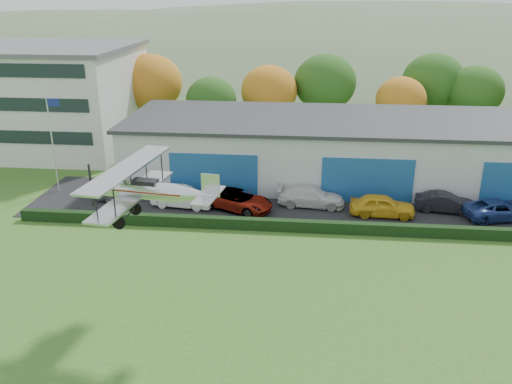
# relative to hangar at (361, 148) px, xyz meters

# --- Properties ---
(apron) EXTENTS (48.00, 9.00, 0.05)m
(apron) POSITION_rel_hangar_xyz_m (-2.00, -6.98, -2.63)
(apron) COLOR black
(apron) RESTS_ON ground
(hedge) EXTENTS (46.00, 0.60, 0.80)m
(hedge) POSITION_rel_hangar_xyz_m (-2.00, -11.78, -2.26)
(hedge) COLOR black
(hedge) RESTS_ON ground
(hangar) EXTENTS (40.60, 12.60, 5.30)m
(hangar) POSITION_rel_hangar_xyz_m (0.00, 0.00, 0.00)
(hangar) COLOR #B2B7BC
(hangar) RESTS_ON ground
(office_block) EXTENTS (20.60, 15.60, 10.40)m
(office_block) POSITION_rel_hangar_xyz_m (-33.00, 7.02, 2.56)
(office_block) COLOR silver
(office_block) RESTS_ON ground
(flagpole) EXTENTS (1.05, 0.10, 8.00)m
(flagpole) POSITION_rel_hangar_xyz_m (-24.88, -5.98, 2.13)
(flagpole) COLOR silver
(flagpole) RESTS_ON ground
(tree_belt) EXTENTS (75.70, 13.22, 10.12)m
(tree_belt) POSITION_rel_hangar_xyz_m (-4.15, 12.64, 2.95)
(tree_belt) COLOR #3D2614
(tree_belt) RESTS_ON ground
(distant_hills) EXTENTS (430.00, 196.00, 56.00)m
(distant_hills) POSITION_rel_hangar_xyz_m (-9.38, 112.02, -15.70)
(distant_hills) COLOR #4C6642
(distant_hills) RESTS_ON ground
(car_0) EXTENTS (4.95, 3.33, 1.56)m
(car_0) POSITION_rel_hangar_xyz_m (-19.05, -6.93, -1.82)
(car_0) COLOR silver
(car_0) RESTS_ON apron
(car_1) EXTENTS (4.82, 2.14, 1.54)m
(car_1) POSITION_rel_hangar_xyz_m (-14.00, -8.32, -1.84)
(car_1) COLOR silver
(car_1) RESTS_ON apron
(car_2) EXTENTS (5.96, 4.49, 1.50)m
(car_2) POSITION_rel_hangar_xyz_m (-9.74, -8.47, -1.85)
(car_2) COLOR gray
(car_2) RESTS_ON apron
(car_3) EXTENTS (5.23, 2.47, 1.48)m
(car_3) POSITION_rel_hangar_xyz_m (-4.26, -7.16, -1.87)
(car_3) COLOR silver
(car_3) RESTS_ON apron
(car_4) EXTENTS (4.77, 2.07, 1.60)m
(car_4) POSITION_rel_hangar_xyz_m (0.93, -8.58, -1.81)
(car_4) COLOR gold
(car_4) RESTS_ON apron
(car_5) EXTENTS (4.48, 2.09, 1.42)m
(car_5) POSITION_rel_hangar_xyz_m (5.70, -7.32, -1.89)
(car_5) COLOR black
(car_5) RESTS_ON apron
(car_6) EXTENTS (5.53, 3.47, 1.42)m
(car_6) POSITION_rel_hangar_xyz_m (9.27, -8.31, -1.89)
(car_6) COLOR navy
(car_6) RESTS_ON apron
(biplane) EXTENTS (6.60, 7.57, 2.82)m
(biplane) POSITION_rel_hangar_xyz_m (-12.13, -22.42, 4.20)
(biplane) COLOR silver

